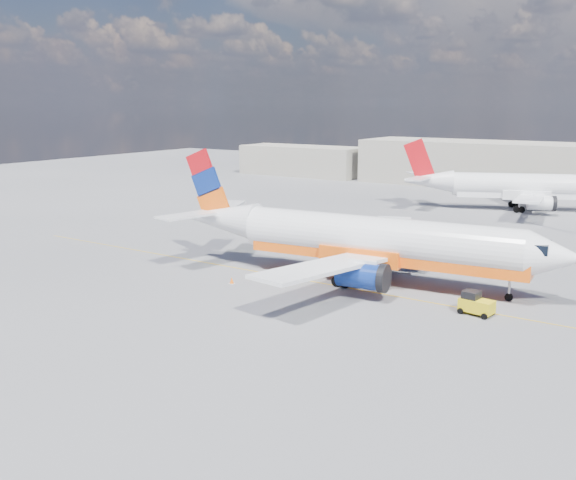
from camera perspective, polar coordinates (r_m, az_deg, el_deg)
The scene contains 8 objects.
ground at distance 52.02m, azimuth 0.71°, elevation -4.51°, with size 240.00×240.00×0.00m, color #59585D.
taxi_line at distance 54.46m, azimuth 2.44°, elevation -3.75°, with size 70.00×0.15×0.01m, color gold.
terminal_main at distance 119.40m, azimuth 23.00°, elevation 5.93°, with size 70.00×14.00×8.00m, color #B3AD9A.
terminal_annex at distance 135.27m, azimuth 1.34°, elevation 7.07°, with size 26.00×10.00×6.00m, color #B3AD9A.
main_jet at distance 54.16m, azimuth 6.89°, elevation 0.00°, with size 35.58×28.03×10.79m.
second_jet at distance 96.14m, azimuth 20.30°, elevation 4.45°, with size 32.34×24.39×9.94m.
gse_tug at distance 47.99m, azimuth 16.34°, elevation -5.46°, with size 2.50×1.74×1.67m.
traffic_cone at distance 54.02m, azimuth -5.02°, elevation -3.61°, with size 0.41×0.41×0.58m.
Camera 1 is at (27.11, -41.83, 14.88)m, focal length 40.00 mm.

